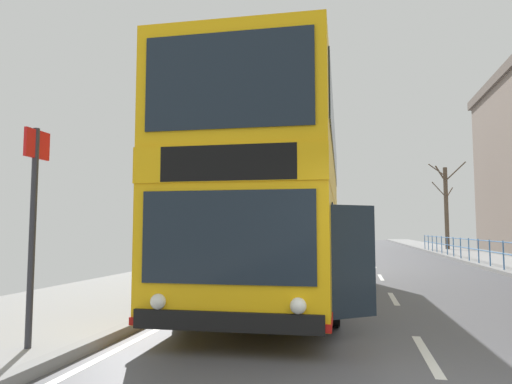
{
  "coord_description": "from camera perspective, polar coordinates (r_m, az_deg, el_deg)",
  "views": [
    {
      "loc": [
        -0.89,
        -3.64,
        1.58
      ],
      "look_at": [
        -2.62,
        4.51,
        2.27
      ],
      "focal_mm": 31.93,
      "sensor_mm": 36.0,
      "label": 1
    }
  ],
  "objects": [
    {
      "name": "bus_stop_sign_near",
      "position": [
        6.31,
        -26.09,
        -2.18
      ],
      "size": [
        0.08,
        0.44,
        2.72
      ],
      "color": "#2D2D33",
      "rests_on": "ground"
    },
    {
      "name": "double_decker_bus_main",
      "position": [
        11.2,
        3.34,
        -0.98
      ],
      "size": [
        3.46,
        11.3,
        4.42
      ],
      "color": "#F4B20F",
      "rests_on": "ground"
    },
    {
      "name": "bare_tree_far_00",
      "position": [
        37.34,
        22.72,
        -1.48
      ],
      "size": [
        2.72,
        2.96,
        6.53
      ],
      "color": "brown",
      "rests_on": "ground"
    },
    {
      "name": "pedestrian_railing_far_kerb",
      "position": [
        21.31,
        26.64,
        -6.25
      ],
      "size": [
        0.05,
        31.9,
        1.05
      ],
      "color": "#386BA8",
      "rests_on": "ground"
    }
  ]
}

